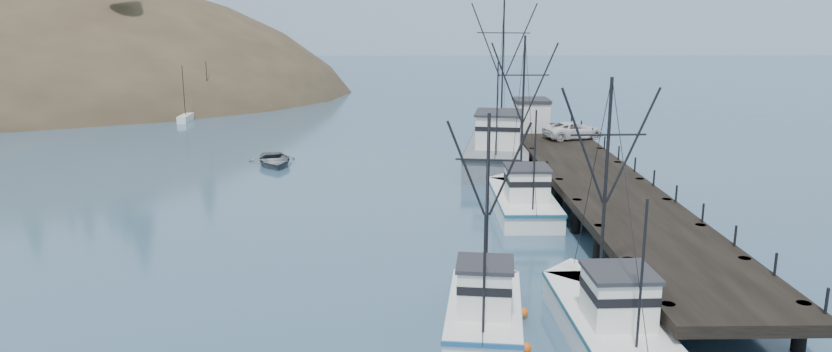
% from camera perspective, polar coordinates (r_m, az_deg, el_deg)
% --- Properties ---
extents(ground, '(400.00, 400.00, 0.00)m').
position_cam_1_polar(ground, '(32.78, -3.41, -10.38)').
color(ground, '#2D4A64').
rests_on(ground, ground).
extents(pier, '(6.00, 44.00, 2.00)m').
position_cam_1_polar(pier, '(49.04, 13.91, -0.56)').
color(pier, black).
rests_on(pier, ground).
extents(distant_ridge, '(360.00, 40.00, 26.00)m').
position_cam_1_polar(distant_ridge, '(200.58, 1.46, 9.67)').
color(distant_ridge, '#9EB2C6').
rests_on(distant_ridge, ground).
extents(distant_ridge_far, '(180.00, 25.00, 18.00)m').
position_cam_1_polar(distant_ridge_far, '(219.31, -12.08, 9.70)').
color(distant_ridge_far, silver).
rests_on(distant_ridge_far, ground).
extents(moored_sailboats, '(23.83, 15.36, 6.35)m').
position_cam_1_polar(moored_sailboats, '(94.66, -20.89, 4.74)').
color(moored_sailboats, white).
rests_on(moored_sailboats, ground).
extents(trawler_near, '(3.68, 10.38, 10.66)m').
position_cam_1_polar(trawler_near, '(31.29, 14.34, -10.36)').
color(trawler_near, white).
rests_on(trawler_near, ground).
extents(trawler_mid, '(3.93, 8.98, 9.17)m').
position_cam_1_polar(trawler_mid, '(31.09, 5.29, -10.14)').
color(trawler_mid, white).
rests_on(trawler_mid, ground).
extents(trawler_far, '(3.65, 11.06, 11.39)m').
position_cam_1_polar(trawler_far, '(47.68, 8.18, -1.78)').
color(trawler_far, white).
rests_on(trawler_far, ground).
extents(work_vessel, '(7.38, 16.75, 13.79)m').
position_cam_1_polar(work_vessel, '(61.63, 6.45, 2.14)').
color(work_vessel, slate).
rests_on(work_vessel, ground).
extents(pier_shed, '(3.00, 3.20, 2.80)m').
position_cam_1_polar(pier_shed, '(65.67, 8.84, 4.70)').
color(pier_shed, silver).
rests_on(pier_shed, pier).
extents(pickup_truck, '(5.46, 3.61, 1.39)m').
position_cam_1_polar(pickup_truck, '(62.56, 12.04, 3.46)').
color(pickup_truck, silver).
rests_on(pickup_truck, pier).
extents(motorboat, '(5.16, 6.25, 1.13)m').
position_cam_1_polar(motorboat, '(61.87, -10.85, 0.86)').
color(motorboat, '#5A5F64').
rests_on(motorboat, ground).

